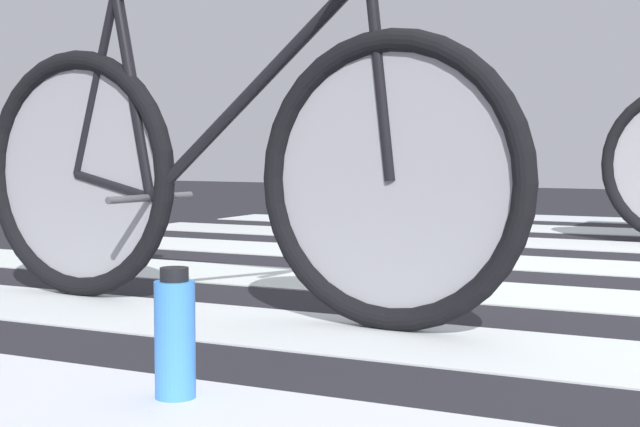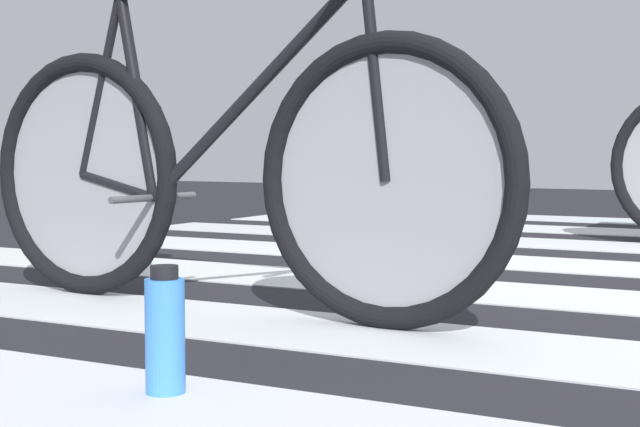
# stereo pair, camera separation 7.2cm
# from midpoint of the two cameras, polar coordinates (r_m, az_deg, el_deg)

# --- Properties ---
(ground) EXTENTS (18.00, 14.00, 0.02)m
(ground) POSITION_cam_midpoint_polar(r_m,az_deg,el_deg) (3.08, 16.16, -4.52)
(ground) COLOR black
(crosswalk_markings) EXTENTS (5.41, 5.78, 0.00)m
(crosswalk_markings) POSITION_cam_midpoint_polar(r_m,az_deg,el_deg) (3.22, 17.50, -3.98)
(crosswalk_markings) COLOR silver
(crosswalk_markings) RESTS_ON ground
(bicycle_1_of_2) EXTENTS (1.74, 0.52, 0.93)m
(bicycle_1_of_2) POSITION_cam_midpoint_polar(r_m,az_deg,el_deg) (2.56, -6.86, 2.78)
(bicycle_1_of_2) COLOR black
(bicycle_1_of_2) RESTS_ON ground
(water_bottle) EXTENTS (0.07, 0.07, 0.23)m
(water_bottle) POSITION_cam_midpoint_polar(r_m,az_deg,el_deg) (1.71, -9.60, -7.16)
(water_bottle) COLOR #3B83E0
(water_bottle) RESTS_ON ground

